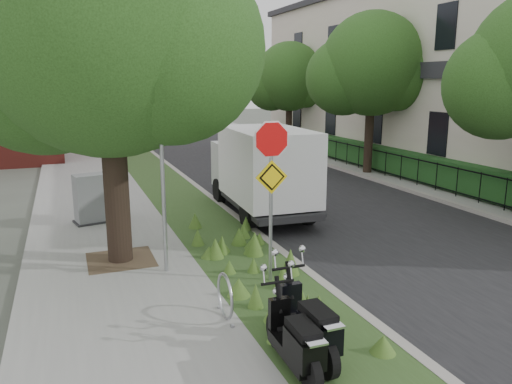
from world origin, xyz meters
The scene contains 20 objects.
ground centered at (0.00, 0.00, 0.00)m, with size 120.00×120.00×0.00m, color #4C5147.
sidewalk_near centered at (-4.25, 10.00, 0.06)m, with size 3.50×60.00×0.12m, color gray.
verge centered at (-1.50, 10.00, 0.06)m, with size 2.00×60.00×0.12m, color #314B20.
kerb_near centered at (-0.50, 10.00, 0.07)m, with size 0.20×60.00×0.13m, color #9E9991.
road centered at (3.00, 10.00, 0.01)m, with size 7.00×60.00×0.01m, color black.
kerb_far centered at (6.50, 10.00, 0.07)m, with size 0.20×60.00×0.13m, color #9E9991.
footpath_far centered at (8.20, 10.00, 0.06)m, with size 3.20×60.00×0.12m, color gray.
street_tree_main centered at (-4.08, 2.86, 4.80)m, with size 6.21×5.54×7.66m.
bare_post centered at (-3.20, 1.80, 2.12)m, with size 0.08×0.08×4.00m.
bike_hoop centered at (-2.70, -0.60, 0.50)m, with size 0.06×0.78×0.77m.
sign_assembly centered at (-1.40, 0.58, 2.33)m, with size 0.94×0.08×3.22m.
fence_far centered at (7.20, 10.00, 0.67)m, with size 0.04×24.00×1.00m.
hedge_far centered at (7.90, 10.00, 0.67)m, with size 1.00×24.00×1.10m, color #1F4719.
terrace_houses centered at (11.49, 10.00, 4.16)m, with size 7.40×26.40×8.20m.
far_tree_b centered at (6.94, 10.05, 4.37)m, with size 4.83×4.31×6.56m.
far_tree_c centered at (6.94, 18.04, 3.95)m, with size 4.37×3.89×5.93m.
scooter_near centered at (-2.30, -2.49, 0.50)m, with size 0.35×1.66×0.79m.
scooter_far centered at (-1.98, -2.25, 0.53)m, with size 0.37×1.78×0.85m.
box_truck centered at (0.41, 5.56, 1.45)m, with size 2.16×5.00×2.22m.
utility_cabinet centered at (-4.36, 6.13, 0.76)m, with size 1.12×0.86×1.33m.
Camera 1 is at (-4.94, -7.81, 3.92)m, focal length 35.00 mm.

